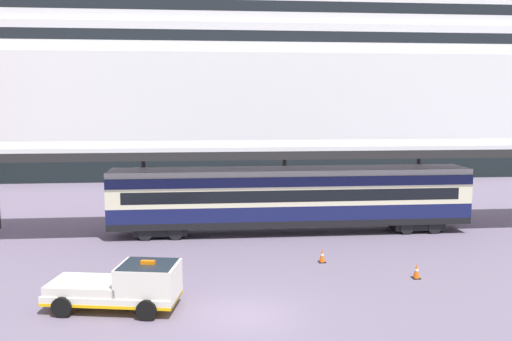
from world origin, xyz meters
name	(u,v)px	position (x,y,z in m)	size (l,w,h in m)	color
ground_plane	(249,315)	(0.00, 0.00, 0.00)	(400.00, 400.00, 0.00)	slate
cruise_ship	(284,45)	(8.35, 47.80, 15.40)	(128.37, 25.48, 45.39)	black
platform_canopy	(290,147)	(3.65, 13.10, 5.41)	(47.12, 5.52, 5.64)	silver
train_carriage	(291,197)	(3.65, 12.70, 2.31)	(22.36, 2.81, 4.11)	black
service_truck	(126,285)	(-4.84, 1.10, 0.99)	(5.48, 2.96, 2.02)	silver
traffic_cone_near	(322,256)	(4.29, 6.40, 0.35)	(0.36, 0.36, 0.71)	black
traffic_cone_mid	(416,271)	(8.15, 3.55, 0.35)	(0.36, 0.36, 0.72)	black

